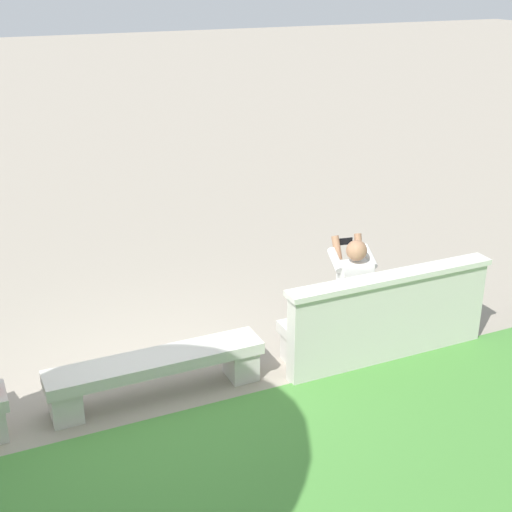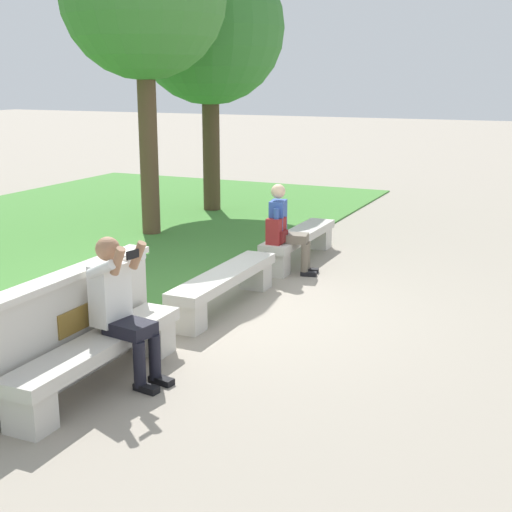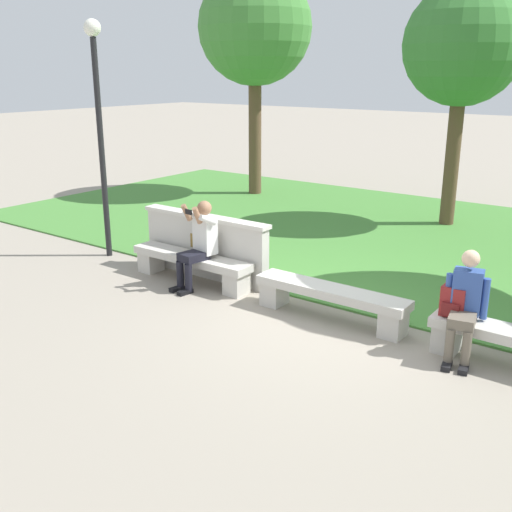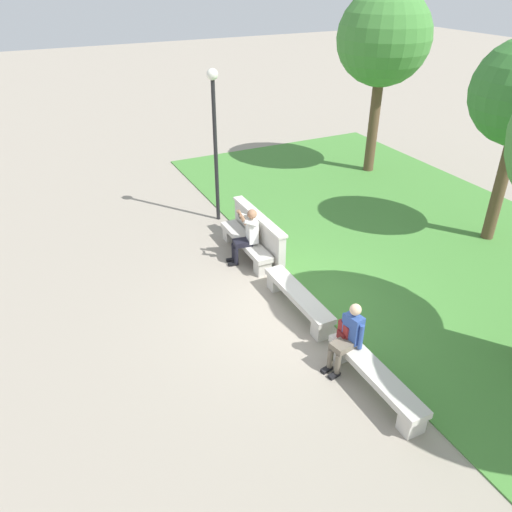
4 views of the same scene
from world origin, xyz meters
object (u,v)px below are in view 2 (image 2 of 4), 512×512
Objects in this scene: bench_near at (225,283)px; backpack at (277,231)px; person_photographer at (120,302)px; person_distant at (285,226)px; bench_mid at (299,241)px; bench_main at (99,355)px; tree_far_back at (209,29)px.

bench_near is 1.64m from backpack.
bench_near is 1.63× the size of person_photographer.
person_distant is at bearing 0.17° from person_photographer.
bench_near is at bearing 180.00° from bench_mid.
bench_main is 1.00× the size of bench_near.
person_distant is (1.76, -0.06, 0.37)m from bench_near.
person_distant is 2.94× the size of backpack.
tree_far_back reaches higher than bench_main.
person_photographer is (0.25, -0.08, 0.43)m from bench_main.
bench_near is 2.47m from bench_mid.
bench_main is 0.42× the size of tree_far_back.
backpack is at bearing -141.93° from tree_far_back.
person_distant is 0.17m from backpack.
tree_far_back is (3.11, 3.11, 3.28)m from bench_mid.
tree_far_back is at bearing 29.17° from bench_near.
bench_main and bench_near have the same top height.
person_photographer reaches higher than bench_near.
tree_far_back is at bearing 38.07° from backpack.
backpack is 0.08× the size of tree_far_back.
bench_main is 0.50m from person_photographer.
backpack reaches higher than bench_mid.
bench_near is 0.42× the size of tree_far_back.
person_photographer reaches higher than bench_main.
bench_main is at bearing -158.85° from tree_far_back.
bench_main is 2.47m from bench_near.
bench_mid is 0.92m from backpack.
tree_far_back reaches higher than backpack.
person_photographer reaches higher than backpack.
backpack is at bearing 179.65° from bench_mid.
bench_main is 4.94m from bench_mid.
person_photographer is at bearing -17.19° from bench_main.
bench_near and bench_mid have the same top height.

